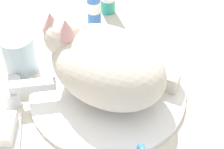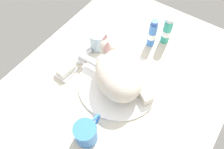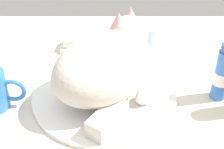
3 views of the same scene
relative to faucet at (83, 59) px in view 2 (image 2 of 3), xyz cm
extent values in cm
cube|color=beige|center=(0.00, -18.45, -4.15)|extent=(110.00, 82.50, 3.00)
cylinder|color=white|center=(0.00, -18.45, -2.12)|extent=(33.29, 33.29, 1.04)
cylinder|color=silver|center=(0.00, 1.53, -0.70)|extent=(3.60, 3.60, 3.89)
cube|color=silver|center=(0.00, -3.19, 2.24)|extent=(2.00, 9.45, 2.00)
cylinder|color=silver|center=(-6.00, 1.53, -1.75)|extent=(2.80, 2.80, 1.80)
cylinder|color=silver|center=(6.00, 1.53, -1.75)|extent=(2.80, 2.80, 1.80)
ellipsoid|color=beige|center=(0.00, -18.45, 5.61)|extent=(30.79, 30.82, 14.42)
sphere|color=beige|center=(5.74, -10.75, 9.57)|extent=(12.41, 12.41, 8.78)
ellipsoid|color=white|center=(4.50, -11.99, 7.41)|extent=(7.45, 7.45, 4.83)
cone|color=#DB9E9E|center=(3.26, -11.06, 13.30)|extent=(5.59, 5.59, 3.95)
cone|color=#DB9E9E|center=(6.05, -8.26, 13.30)|extent=(5.59, 5.59, 3.95)
cube|color=beige|center=(0.88, -29.18, 0.40)|extent=(8.89, 10.58, 4.01)
ellipsoid|color=white|center=(9.26, -21.40, 0.20)|extent=(6.50, 6.51, 3.61)
cylinder|color=#3372C6|center=(-25.05, -21.61, 1.72)|extent=(7.92, 7.92, 8.73)
torus|color=#3372C6|center=(-19.89, -21.61, 1.72)|extent=(5.89, 1.00, 5.89)
cylinder|color=silver|center=(11.00, 0.09, 1.81)|extent=(7.24, 7.24, 8.92)
cube|color=white|center=(-8.06, 2.82, -2.05)|extent=(9.00, 6.40, 1.20)
cube|color=white|center=(-8.06, 2.82, -0.24)|extent=(7.51, 5.67, 2.41)
cylinder|color=#3870C6|center=(26.35, -18.78, 3.52)|extent=(3.60, 3.60, 12.32)
cylinder|color=white|center=(26.35, -18.78, 2.90)|extent=(3.67, 3.67, 3.08)
cylinder|color=#2D51AD|center=(26.35, -18.78, 10.58)|extent=(3.06, 3.06, 1.80)
cylinder|color=teal|center=(31.80, -22.93, 3.46)|extent=(4.03, 4.03, 12.21)
cylinder|color=white|center=(31.80, -22.93, 2.85)|extent=(4.11, 4.11, 3.05)
cylinder|color=white|center=(31.80, -22.93, 10.47)|extent=(3.43, 3.43, 1.80)
camera|label=1|loc=(-49.66, -12.09, 51.30)|focal=54.37mm
camera|label=2|loc=(-40.56, -43.18, 74.99)|focal=35.49mm
camera|label=3|loc=(1.80, -78.97, 48.30)|focal=54.24mm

